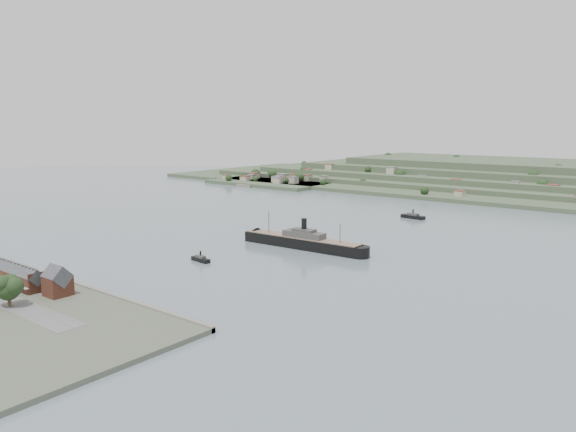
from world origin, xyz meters
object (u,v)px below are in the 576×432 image
Objects in this scene: terrace_row at (8,273)px; steamship at (299,241)px; gabled_building at (58,282)px; fig_tree at (8,287)px; tugboat at (201,259)px.

terrace_row is 163.05m from steamship.
gabled_building is at bearing -97.36° from steamship.
steamship is (56.72, 152.84, -2.67)m from terrace_row.
terrace_row is at bearing 154.93° from fig_tree.
tugboat is at bearing 90.37° from fig_tree.
terrace_row is at bearing -111.44° from tugboat.
steamship is 6.67× the size of tugboat.
fig_tree is (-1.39, -20.91, 2.29)m from gabled_building.
tugboat is at bearing 91.39° from gabled_building.
steamship is 66.24m from tugboat.
tugboat is (-21.31, -62.67, -2.66)m from steamship.
tugboat is 1.02× the size of fig_tree.
gabled_building is 1.00× the size of tugboat.
terrace_row is 97.03m from tugboat.
steamship is 171.09m from fig_tree.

